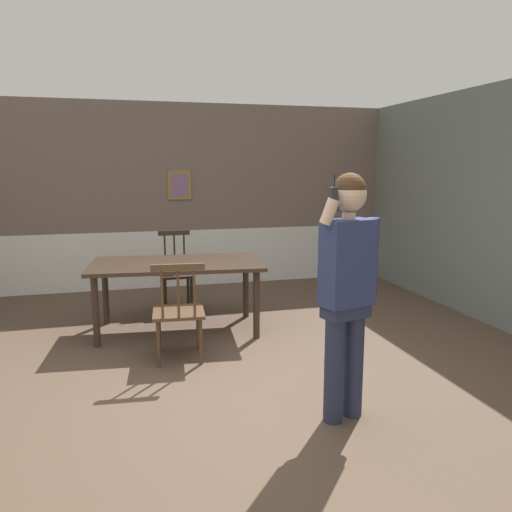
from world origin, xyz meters
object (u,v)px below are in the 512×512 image
at_px(chair_by_doorway, 179,311).
at_px(chair_near_window, 176,272).
at_px(person_figure, 348,281).
at_px(dining_table, 177,270).

bearing_deg(chair_by_doorway, chair_near_window, 89.78).
xyz_separation_m(chair_near_window, person_figure, (0.87, -3.18, 0.54)).
xyz_separation_m(dining_table, chair_by_doorway, (-0.08, -0.88, -0.22)).
height_order(chair_by_doorway, person_figure, person_figure).
relative_size(dining_table, person_figure, 1.09).
bearing_deg(person_figure, dining_table, -82.78).
bearing_deg(chair_near_window, person_figure, 104.85).
xyz_separation_m(dining_table, person_figure, (0.95, -2.31, 0.33)).
bearing_deg(chair_near_window, chair_by_doorway, 84.28).
distance_m(dining_table, person_figure, 2.51).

